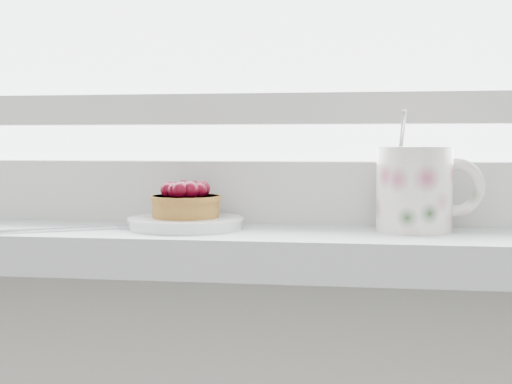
% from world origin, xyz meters
% --- Properties ---
extents(saucer, '(0.12, 0.12, 0.01)m').
position_xyz_m(saucer, '(-0.06, 1.89, 0.95)').
color(saucer, white).
rests_on(saucer, windowsill).
extents(raspberry_tart, '(0.07, 0.07, 0.04)m').
position_xyz_m(raspberry_tart, '(-0.06, 1.89, 0.97)').
color(raspberry_tart, brown).
rests_on(raspberry_tart, saucer).
extents(floral_mug, '(0.11, 0.08, 0.13)m').
position_xyz_m(floral_mug, '(0.18, 1.90, 0.99)').
color(floral_mug, white).
rests_on(floral_mug, windowsill).
extents(fork, '(0.16, 0.10, 0.00)m').
position_xyz_m(fork, '(-0.16, 1.86, 0.94)').
color(fork, silver).
rests_on(fork, windowsill).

